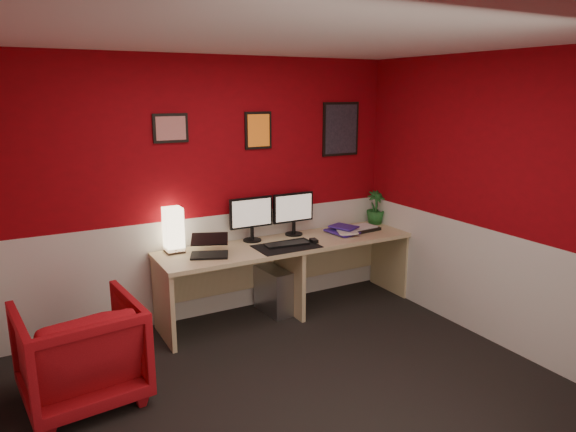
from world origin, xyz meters
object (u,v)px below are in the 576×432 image
Objects in this scene: monitor_left at (252,212)px; pc_tower at (273,290)px; desk at (289,277)px; potted_plant at (376,208)px; armchair at (80,352)px; monitor_right at (294,207)px; zen_tray at (361,229)px; shoji_lamp at (173,231)px; laptop at (209,244)px.

monitor_left reaches higher than pc_tower.
desk is 7.10× the size of potted_plant.
desk is 3.19× the size of armchair.
monitor_left is 1.29× the size of pc_tower.
desk is 1.34m from potted_plant.
potted_plant is at bearing 9.12° from desk.
zen_tray is at bearing -14.43° from monitor_right.
desk is 4.48× the size of monitor_left.
shoji_lamp is 1.14× the size of zen_tray.
laptop is 2.06m from potted_plant.
laptop reaches higher than armchair.
monitor_right is (1.26, -0.00, 0.09)m from shoji_lamp.
laptop is 1.42m from armchair.
monitor_left reaches higher than shoji_lamp.
potted_plant reaches higher than desk.
monitor_left is at bearing -179.88° from monitor_right.
armchair reaches higher than desk.
monitor_left is 0.47m from monitor_right.
zen_tray reaches higher than desk.
zen_tray is 3.04m from armchair.
pc_tower is at bearing 33.31° from laptop.
monitor_right reaches higher than shoji_lamp.
potted_plant is (2.29, -0.03, -0.02)m from shoji_lamp.
shoji_lamp is 0.89× the size of pc_tower.
desk is at bearing -11.54° from shoji_lamp.
potted_plant is (1.21, 0.19, 0.55)m from desk.
monitor_right is at bearing 19.24° from pc_tower.
armchair is (-1.20, -0.59, -0.47)m from laptop.
zen_tray is 0.78× the size of pc_tower.
monitor_right reaches higher than armchair.
shoji_lamp is 1.26m from monitor_right.
zen_tray reaches higher than pc_tower.
potted_plant is at bearing 27.26° from zen_tray.
shoji_lamp is (-1.08, 0.22, 0.56)m from desk.
potted_plant is 0.81× the size of pc_tower.
monitor_left reaches higher than desk.
pc_tower is (-1.03, 0.05, -0.52)m from zen_tray.
laptop is 0.94× the size of zen_tray.
monitor_right is (0.18, 0.22, 0.66)m from desk.
laptop is 0.94m from pc_tower.
potted_plant is 0.45× the size of armchair.
armchair is at bearing -130.76° from laptop.
monitor_right reaches higher than desk.
pc_tower is at bearing -8.42° from shoji_lamp.
desk is at bearing -170.88° from potted_plant.
zen_tray is at bearing -8.78° from monitor_left.
monitor_left is 2.05m from armchair.
desk is 7.88× the size of laptop.
shoji_lamp is at bearing -144.25° from armchair.
monitor_left is at bearing 134.50° from pc_tower.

